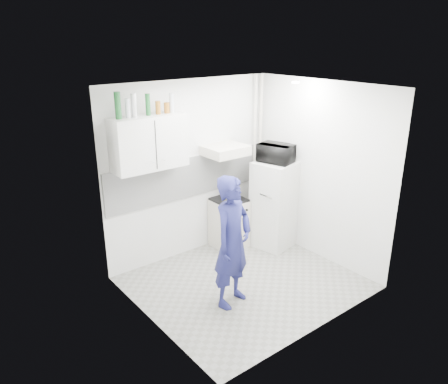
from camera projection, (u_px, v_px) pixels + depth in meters
floor at (245, 283)px, 5.91m from camera, size 2.80×2.80×0.00m
ceiling at (249, 87)px, 5.03m from camera, size 2.80×2.80×0.00m
wall_back at (191, 170)px, 6.39m from camera, size 2.80×0.00×2.80m
wall_left at (148, 220)px, 4.66m from camera, size 0.00×2.60×2.60m
wall_right at (320, 172)px, 6.28m from camera, size 0.00×2.60×2.60m
person at (232, 242)px, 5.22m from camera, size 0.69×0.55×1.66m
stove at (229, 223)px, 6.83m from camera, size 0.48×0.48×0.76m
fridge at (274, 205)px, 6.76m from camera, size 0.66×0.66×1.37m
stove_top at (229, 200)px, 6.69m from camera, size 0.46×0.46×0.03m
saucepan at (227, 194)px, 6.75m from camera, size 0.19×0.19×0.10m
microwave at (276, 153)px, 6.48m from camera, size 0.58×0.47×0.28m
bottle_a at (118, 105)px, 5.24m from camera, size 0.08×0.08×0.33m
bottle_b at (128, 108)px, 5.33m from camera, size 0.06×0.06×0.23m
bottle_c at (134, 105)px, 5.37m from camera, size 0.07×0.07×0.29m
bottle_d at (148, 105)px, 5.48m from camera, size 0.06×0.06×0.27m
canister_a at (158, 108)px, 5.58m from camera, size 0.07×0.07×0.17m
canister_b at (167, 108)px, 5.66m from camera, size 0.07×0.07×0.14m
bottle_e at (172, 103)px, 5.69m from camera, size 0.06×0.06×0.25m
upper_cabinet at (149, 143)px, 5.64m from camera, size 1.00×0.35×0.70m
range_hood at (225, 150)px, 6.38m from camera, size 0.60×0.50×0.14m
backsplash at (191, 176)px, 6.42m from camera, size 2.74×0.03×0.60m
pipe_a at (260, 156)px, 7.09m from camera, size 0.05×0.05×2.60m
pipe_b at (254, 158)px, 7.02m from camera, size 0.04×0.04×2.60m
ceiling_spot_fixture at (295, 82)px, 5.77m from camera, size 0.10×0.10×0.02m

